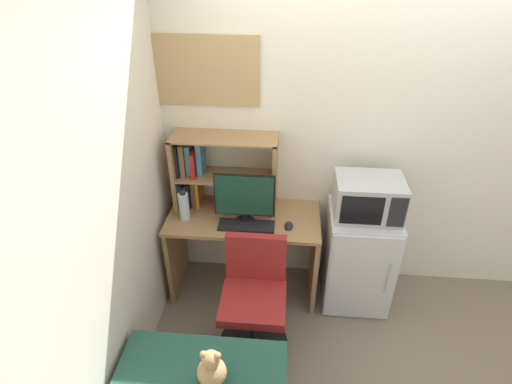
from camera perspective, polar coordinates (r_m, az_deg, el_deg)
wall_back at (r=3.35m, az=22.60°, el=6.15°), size 6.40×0.04×2.60m
wall_left at (r=2.10m, az=-25.27°, el=-11.22°), size 0.04×4.40×2.60m
desk at (r=3.36m, az=-1.67°, el=-6.71°), size 1.19×0.56×0.76m
hutch_bookshelf at (r=3.21m, az=-6.49°, el=3.12°), size 0.80×0.28×0.61m
monitor at (r=3.02m, az=-1.61°, el=-0.81°), size 0.45×0.17×0.42m
keyboard at (r=3.10m, az=-1.34°, el=-4.71°), size 0.42×0.15×0.02m
computer_mouse at (r=3.10m, az=4.57°, el=-4.68°), size 0.06×0.10×0.03m
water_bottle at (r=3.18m, az=-9.98°, el=-1.92°), size 0.08×0.08×0.24m
mini_fridge at (r=3.45m, az=13.97°, el=-8.81°), size 0.52×0.53×0.85m
microwave at (r=3.11m, az=15.33°, el=-0.74°), size 0.49×0.36×0.30m
desk_chair at (r=3.04m, az=-0.26°, el=-15.19°), size 0.52×0.52×0.89m
teddy_bear at (r=2.47m, az=-6.18°, el=-23.29°), size 0.17×0.17×0.25m
wall_corkboard at (r=3.04m, az=-7.06°, el=16.39°), size 0.77×0.02×0.50m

